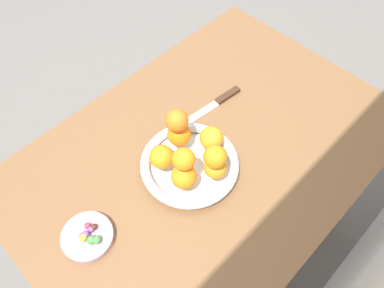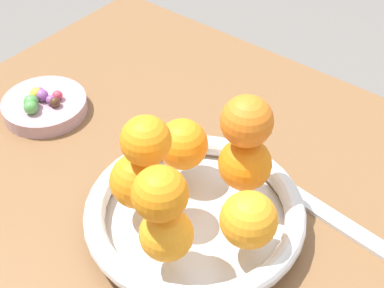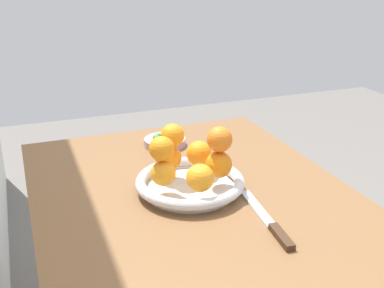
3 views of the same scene
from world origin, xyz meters
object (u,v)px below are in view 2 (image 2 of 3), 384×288
(orange_5, at_px, (160,194))
(candy_ball_2, at_px, (37,94))
(orange_4, at_px, (166,234))
(orange_3, at_px, (138,181))
(orange_2, at_px, (182,144))
(orange_7, at_px, (146,141))
(candy_ball_1, at_px, (33,106))
(fruit_bowl, at_px, (195,214))
(orange_0, at_px, (248,219))
(orange_6, at_px, (247,121))
(candy_ball_0, at_px, (55,102))
(orange_1, at_px, (245,164))
(candy_ball_5, at_px, (51,100))
(candy_dish, at_px, (45,106))
(candy_ball_7, at_px, (57,96))
(candy_ball_6, at_px, (31,102))
(candy_ball_3, at_px, (39,93))
(candy_ball_4, at_px, (42,95))

(orange_5, distance_m, candy_ball_2, 0.37)
(orange_4, bearing_deg, orange_3, -26.52)
(orange_2, distance_m, orange_7, 0.10)
(orange_7, relative_size, candy_ball_1, 2.85)
(fruit_bowl, relative_size, orange_0, 4.14)
(orange_6, bearing_deg, candy_ball_0, 5.40)
(orange_3, xyz_separation_m, orange_7, (-0.01, -0.01, 0.06))
(orange_1, bearing_deg, candy_ball_5, 4.80)
(candy_ball_1, bearing_deg, orange_5, 165.18)
(candy_dish, bearing_deg, orange_6, -174.73)
(orange_3, bearing_deg, candy_dish, -15.52)
(candy_ball_5, bearing_deg, orange_4, 160.73)
(orange_4, distance_m, candy_ball_0, 0.33)
(candy_ball_7, bearing_deg, orange_7, 162.81)
(candy_ball_0, bearing_deg, candy_ball_7, -54.99)
(candy_dish, distance_m, candy_ball_7, 0.03)
(orange_6, relative_size, candy_ball_6, 2.87)
(candy_ball_5, bearing_deg, candy_ball_6, 56.65)
(orange_2, relative_size, candy_ball_7, 4.25)
(candy_ball_2, relative_size, candy_ball_6, 0.90)
(candy_ball_3, relative_size, candy_ball_5, 1.20)
(candy_ball_3, bearing_deg, orange_0, 174.09)
(orange_1, height_order, orange_6, orange_6)
(orange_3, height_order, candy_ball_0, orange_3)
(fruit_bowl, distance_m, candy_ball_0, 0.29)
(candy_ball_4, relative_size, candy_ball_7, 1.21)
(candy_ball_4, distance_m, candy_ball_7, 0.02)
(candy_dish, bearing_deg, candy_ball_1, 110.73)
(orange_4, bearing_deg, candy_ball_6, -14.71)
(orange_2, relative_size, orange_6, 1.05)
(orange_3, distance_m, orange_4, 0.08)
(orange_7, xyz_separation_m, candy_ball_7, (0.25, -0.08, -0.10))
(orange_6, relative_size, candy_ball_4, 3.34)
(orange_5, relative_size, candy_ball_5, 4.05)
(orange_2, bearing_deg, orange_7, 96.83)
(orange_4, bearing_deg, orange_7, -34.97)
(fruit_bowl, relative_size, candy_ball_5, 18.30)
(candy_ball_0, bearing_deg, candy_ball_5, 0.03)
(candy_dish, distance_m, orange_4, 0.36)
(orange_1, relative_size, orange_5, 1.10)
(orange_0, distance_m, orange_7, 0.14)
(orange_2, xyz_separation_m, candy_ball_0, (0.23, 0.01, -0.04))
(orange_6, bearing_deg, candy_ball_1, 9.84)
(candy_ball_2, distance_m, candy_ball_4, 0.01)
(fruit_bowl, xyz_separation_m, candy_ball_7, (0.30, -0.05, 0.01))
(orange_7, bearing_deg, orange_3, 43.32)
(candy_dish, height_order, candy_ball_2, candy_ball_2)
(orange_7, bearing_deg, candy_ball_4, -13.18)
(fruit_bowl, xyz_separation_m, orange_6, (-0.02, -0.07, 0.11))
(fruit_bowl, xyz_separation_m, orange_7, (0.05, 0.03, 0.11))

